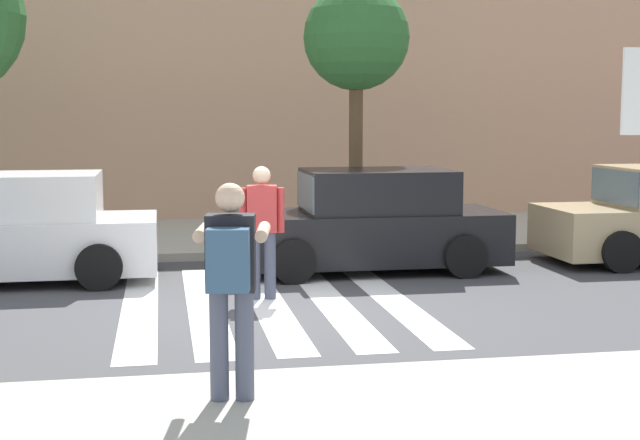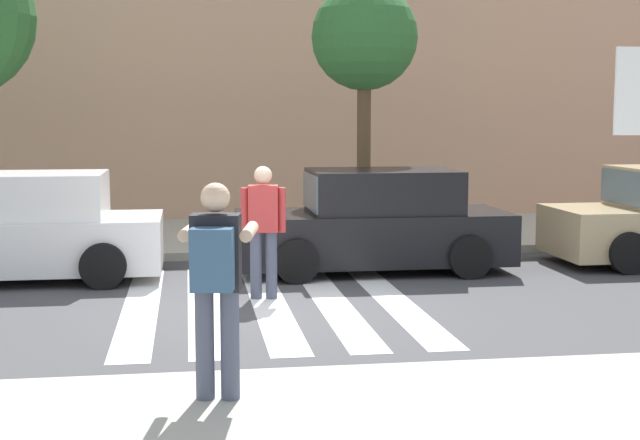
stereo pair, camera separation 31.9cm
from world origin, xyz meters
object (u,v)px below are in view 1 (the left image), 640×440
parked_car_black (370,223)px  street_tree_center (356,40)px  photographer_with_backpack (231,273)px  pedestrian_crossing (262,225)px  parked_car_white (14,231)px

parked_car_black → street_tree_center: street_tree_center is taller
photographer_with_backpack → parked_car_black: (2.62, 6.31, -0.44)m
pedestrian_crossing → parked_car_white: bearing=151.4°
parked_car_white → street_tree_center: street_tree_center is taller
photographer_with_backpack → street_tree_center: size_ratio=0.39×
pedestrian_crossing → parked_car_white: pedestrian_crossing is taller
parked_car_black → street_tree_center: size_ratio=0.92×
photographer_with_backpack → parked_car_white: size_ratio=0.42×
photographer_with_backpack → parked_car_white: (-2.60, 6.31, -0.44)m
parked_car_black → photographer_with_backpack: bearing=-112.5°
photographer_with_backpack → pedestrian_crossing: (0.75, 4.48, -0.19)m
photographer_with_backpack → street_tree_center: (2.83, 8.34, 2.48)m
pedestrian_crossing → street_tree_center: bearing=61.6°
parked_car_white → street_tree_center: bearing=20.4°
parked_car_white → parked_car_black: 5.22m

